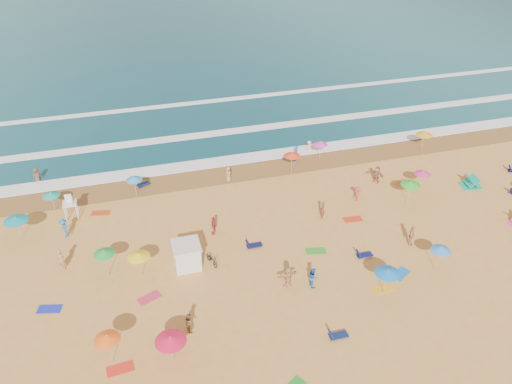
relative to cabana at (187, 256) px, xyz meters
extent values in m
plane|color=gold|center=(4.90, 0.72, -1.00)|extent=(220.00, 220.00, 0.00)
cube|color=#0C4756|center=(4.90, 84.72, -1.00)|extent=(220.00, 140.00, 0.18)
plane|color=olive|center=(4.90, 13.22, -0.99)|extent=(220.00, 220.00, 0.00)
cube|color=white|center=(4.90, 15.72, -0.90)|extent=(200.00, 2.20, 0.05)
cube|color=white|center=(4.90, 22.72, -0.90)|extent=(200.00, 1.60, 0.05)
cube|color=white|center=(4.90, 32.72, -0.90)|extent=(200.00, 1.20, 0.05)
cube|color=silver|center=(0.00, 0.00, 0.00)|extent=(2.00, 2.00, 2.00)
cube|color=silver|center=(0.00, 0.00, 1.06)|extent=(2.20, 2.20, 0.12)
imported|color=black|center=(1.90, -0.30, -0.56)|extent=(1.07, 1.78, 0.88)
cone|color=teal|center=(-13.18, 7.45, 1.06)|extent=(2.05, 2.05, 0.35)
cone|color=#3186DE|center=(18.69, -6.09, 1.30)|extent=(1.54, 1.54, 0.35)
cone|color=yellow|center=(-3.66, -0.10, 1.01)|extent=(1.75, 1.75, 0.35)
cone|color=#14A38C|center=(-10.61, 10.98, 0.88)|extent=(1.57, 1.57, 0.35)
cone|color=red|center=(-2.43, -8.85, 0.96)|extent=(2.03, 2.03, 0.35)
cone|color=green|center=(21.62, 3.16, 1.18)|extent=(1.86, 1.86, 0.35)
cone|color=#D62F7F|center=(23.67, 4.47, 1.28)|extent=(1.54, 1.54, 0.35)
cone|color=gold|center=(28.63, 12.10, 1.16)|extent=(1.82, 1.82, 0.35)
cone|color=#FD3E1A|center=(12.75, 11.26, 1.35)|extent=(1.70, 1.70, 0.35)
cone|color=blue|center=(13.51, -7.27, 1.26)|extent=(1.88, 1.88, 0.35)
cone|color=green|center=(-6.15, 0.60, 1.30)|extent=(1.65, 1.65, 0.35)
cone|color=#FF6115|center=(-6.22, -7.93, 1.30)|extent=(1.65, 1.65, 0.35)
cone|color=#2E97D3|center=(-3.11, 11.35, 1.09)|extent=(1.56, 1.56, 0.35)
cone|color=#F636A9|center=(16.70, 13.22, 1.12)|extent=(1.54, 1.54, 0.35)
cube|color=#0F144B|center=(5.78, 0.77, -0.83)|extent=(1.30, 0.57, 0.34)
cube|color=#102151|center=(8.60, -10.10, -0.83)|extent=(1.31, 0.58, 0.34)
cube|color=#101651|center=(14.11, -2.92, -0.83)|extent=(1.32, 0.60, 0.34)
cube|color=#102050|center=(-2.26, 13.22, -0.83)|extent=(1.42, 1.04, 0.34)
cube|color=red|center=(-5.78, -8.64, -0.98)|extent=(1.76, 0.99, 0.03)
cube|color=#1D2CB9|center=(-10.39, -1.95, -0.98)|extent=(1.86, 1.24, 0.03)
cube|color=#C74316|center=(-6.56, 9.46, -0.98)|extent=(1.84, 1.20, 0.03)
cube|color=#CB2F51|center=(-3.35, -2.81, -0.98)|extent=(1.90, 1.45, 0.03)
cube|color=red|center=(15.46, 2.10, -0.98)|extent=(1.78, 1.04, 0.03)
cube|color=#1C71B4|center=(15.92, -5.63, -0.98)|extent=(1.90, 1.62, 0.03)
cube|color=green|center=(10.53, -1.17, -0.98)|extent=(1.85, 1.21, 0.03)
cube|color=#FFA61C|center=(13.71, -6.77, -0.98)|extent=(1.71, 0.88, 0.03)
cube|color=#D26131|center=(22.98, 6.49, -0.98)|extent=(1.89, 1.68, 0.03)
imported|color=#2363A5|center=(-9.50, 6.64, -0.10)|extent=(1.05, 1.33, 1.81)
imported|color=tan|center=(6.94, -4.40, -0.10)|extent=(1.74, 0.82, 1.80)
imported|color=brown|center=(12.83, 3.13, -0.14)|extent=(0.56, 0.71, 1.72)
imported|color=blue|center=(14.13, 13.74, -0.07)|extent=(0.46, 0.68, 1.86)
imported|color=#B77154|center=(-9.56, 2.39, -0.06)|extent=(0.78, 0.82, 1.88)
imported|color=#E2B376|center=(16.38, 15.58, -0.50)|extent=(1.12, 0.92, 1.51)
imported|color=blue|center=(8.74, -4.89, -0.16)|extent=(0.66, 0.84, 1.68)
imported|color=#CA324E|center=(17.14, 4.87, -0.25)|extent=(1.08, 1.09, 1.51)
imported|color=brown|center=(-0.97, -6.70, -0.23)|extent=(0.71, 0.84, 1.54)
imported|color=#C1304B|center=(2.89, 3.56, -0.11)|extent=(0.59, 1.10, 1.78)
imported|color=brown|center=(-12.52, 17.06, -0.36)|extent=(1.03, 0.93, 1.77)
imported|color=#9E6749|center=(20.50, 7.40, -0.10)|extent=(1.30, 1.70, 1.79)
imported|color=#AB754F|center=(6.13, 11.66, -0.13)|extent=(0.70, 0.94, 1.74)
imported|color=tan|center=(18.52, -2.53, -0.07)|extent=(1.04, 1.13, 1.86)
camera|label=1|loc=(-3.16, -30.76, 25.56)|focal=35.00mm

